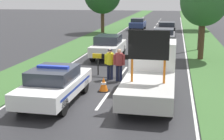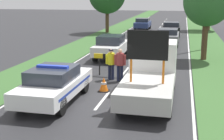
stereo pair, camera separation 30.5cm
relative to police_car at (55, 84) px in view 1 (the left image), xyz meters
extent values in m
plane|color=#28282B|center=(1.89, 0.99, -0.76)|extent=(160.00, 160.00, 0.00)
cube|color=silver|center=(1.89, 0.51, -0.76)|extent=(0.12, 2.32, 0.01)
cube|color=silver|center=(1.89, 5.80, -0.76)|extent=(0.12, 2.32, 0.01)
cube|color=silver|center=(1.89, 11.09, -0.76)|extent=(0.12, 2.32, 0.01)
cube|color=silver|center=(1.89, 16.38, -0.76)|extent=(0.12, 2.32, 0.01)
cube|color=silver|center=(1.89, 21.67, -0.76)|extent=(0.12, 2.32, 0.01)
cube|color=silver|center=(1.89, 26.96, -0.76)|extent=(0.12, 2.32, 0.01)
cube|color=silver|center=(1.89, 32.25, -0.76)|extent=(0.12, 2.32, 0.01)
cube|color=silver|center=(1.89, 37.55, -0.76)|extent=(0.12, 2.32, 0.01)
cube|color=silver|center=(1.89, 42.84, -0.76)|extent=(0.12, 2.32, 0.01)
cube|color=silver|center=(1.89, 48.13, -0.76)|extent=(0.12, 2.32, 0.01)
cube|color=silver|center=(-1.79, 18.32, -0.76)|extent=(0.10, 69.68, 0.01)
cube|color=silver|center=(5.58, 18.32, -0.76)|extent=(0.10, 69.68, 0.01)
cube|color=#38602D|center=(-3.47, 20.99, -0.75)|extent=(3.15, 120.00, 0.03)
cube|color=#38602D|center=(7.25, 20.99, -0.75)|extent=(3.15, 120.00, 0.03)
cube|color=white|center=(0.00, 0.02, -0.11)|extent=(1.87, 4.57, 0.60)
cube|color=#282D38|center=(0.00, -0.12, 0.44)|extent=(1.64, 2.10, 0.51)
cylinder|color=black|center=(-0.81, 1.44, -0.41)|extent=(0.24, 0.71, 0.71)
cylinder|color=black|center=(0.81, 1.44, -0.41)|extent=(0.24, 0.71, 0.71)
cylinder|color=black|center=(-0.81, -1.40, -0.41)|extent=(0.24, 0.71, 0.71)
cylinder|color=black|center=(0.81, -1.40, -0.41)|extent=(0.24, 0.71, 0.71)
cube|color=#1E38C6|center=(0.00, -0.12, 0.75)|extent=(1.31, 0.24, 0.10)
cube|color=#193399|center=(0.00, 0.02, -0.08)|extent=(1.88, 3.75, 0.10)
cube|color=black|center=(0.00, 2.35, -0.17)|extent=(1.03, 0.08, 0.36)
cube|color=white|center=(3.78, 2.76, 0.56)|extent=(2.03, 1.91, 1.87)
cube|color=#232833|center=(3.78, 3.69, 0.89)|extent=(1.73, 0.04, 0.82)
cube|color=#B2B2AD|center=(3.78, 0.04, -0.05)|extent=(2.03, 3.54, 0.65)
cylinder|color=#D16619|center=(3.17, 0.04, 0.72)|extent=(0.09, 0.09, 0.90)
cylinder|color=#D16619|center=(4.40, 0.04, 0.72)|extent=(0.09, 0.09, 0.90)
cube|color=black|center=(3.78, 0.04, 1.73)|extent=(1.54, 0.12, 1.11)
cylinder|color=black|center=(2.89, 2.76, -0.38)|extent=(0.24, 0.77, 0.77)
cylinder|color=black|center=(4.68, 2.76, -0.38)|extent=(0.24, 0.77, 0.77)
cylinder|color=black|center=(2.89, -0.67, -0.38)|extent=(0.24, 0.77, 0.77)
cylinder|color=black|center=(4.68, -0.67, -0.38)|extent=(0.24, 0.77, 0.77)
cylinder|color=black|center=(0.65, 4.69, -0.29)|extent=(0.07, 0.07, 0.95)
cylinder|color=black|center=(3.10, 4.69, -0.29)|extent=(0.07, 0.07, 0.95)
cube|color=yellow|center=(0.60, 4.69, 0.31)|extent=(0.51, 0.08, 0.25)
cube|color=black|center=(1.11, 4.69, 0.31)|extent=(0.51, 0.08, 0.25)
cube|color=yellow|center=(1.62, 4.69, 0.31)|extent=(0.51, 0.08, 0.25)
cube|color=black|center=(2.13, 4.69, 0.31)|extent=(0.51, 0.08, 0.25)
cube|color=yellow|center=(2.64, 4.69, 0.31)|extent=(0.51, 0.08, 0.25)
cube|color=black|center=(3.15, 4.69, 0.31)|extent=(0.51, 0.08, 0.25)
cylinder|color=#191E38|center=(1.40, 3.93, -0.36)|extent=(0.15, 0.15, 0.80)
cylinder|color=#191E38|center=(1.56, 3.93, -0.36)|extent=(0.15, 0.15, 0.80)
cylinder|color=yellow|center=(1.48, 3.93, 0.34)|extent=(0.37, 0.37, 0.60)
cylinder|color=yellow|center=(1.25, 3.93, 0.31)|extent=(0.12, 0.12, 0.51)
cylinder|color=yellow|center=(1.71, 3.93, 0.31)|extent=(0.12, 0.12, 0.51)
sphere|color=tan|center=(1.48, 3.93, 0.74)|extent=(0.21, 0.21, 0.21)
cylinder|color=#141933|center=(1.48, 3.93, 0.80)|extent=(0.24, 0.24, 0.05)
cylinder|color=#191E38|center=(1.92, 3.69, -0.35)|extent=(0.16, 0.16, 0.83)
cylinder|color=#191E38|center=(2.09, 3.69, -0.35)|extent=(0.16, 0.16, 0.83)
cylinder|color=maroon|center=(2.00, 3.69, 0.39)|extent=(0.38, 0.38, 0.63)
cylinder|color=maroon|center=(1.77, 3.69, 0.35)|extent=(0.13, 0.13, 0.53)
cylinder|color=maroon|center=(2.24, 3.69, 0.35)|extent=(0.13, 0.13, 0.53)
sphere|color=tan|center=(2.00, 3.69, 0.81)|extent=(0.22, 0.22, 0.22)
cube|color=black|center=(4.49, 5.25, -0.75)|extent=(0.42, 0.42, 0.03)
cone|color=orange|center=(4.49, 5.25, -0.45)|extent=(0.36, 0.36, 0.56)
cylinder|color=white|center=(4.49, 5.25, -0.43)|extent=(0.20, 0.20, 0.08)
cube|color=black|center=(-1.23, 2.08, -0.75)|extent=(0.52, 0.52, 0.03)
cone|color=orange|center=(-1.23, 2.08, -0.39)|extent=(0.45, 0.45, 0.69)
cylinder|color=white|center=(-1.23, 2.08, -0.35)|extent=(0.25, 0.25, 0.10)
cube|color=black|center=(1.63, 1.82, -0.75)|extent=(0.48, 0.48, 0.03)
cone|color=orange|center=(1.63, 1.82, -0.42)|extent=(0.41, 0.41, 0.63)
cylinder|color=white|center=(1.63, 1.82, -0.38)|extent=(0.23, 0.23, 0.09)
cube|color=silver|center=(0.21, 9.51, -0.04)|extent=(1.83, 4.36, 0.66)
cube|color=#282D38|center=(0.21, 9.38, 0.57)|extent=(1.61, 2.01, 0.57)
cylinder|color=black|center=(-0.58, 10.86, -0.37)|extent=(0.24, 0.78, 0.78)
cylinder|color=black|center=(1.00, 10.86, -0.37)|extent=(0.24, 0.78, 0.78)
cylinder|color=black|center=(-0.58, 8.16, -0.37)|extent=(0.24, 0.78, 0.78)
cylinder|color=black|center=(1.00, 8.16, -0.37)|extent=(0.24, 0.78, 0.78)
cube|color=slate|center=(3.75, 16.43, -0.10)|extent=(1.89, 4.31, 0.68)
cube|color=#282D38|center=(3.75, 16.30, 0.46)|extent=(1.66, 1.98, 0.45)
cylinder|color=black|center=(2.92, 17.77, -0.44)|extent=(0.24, 0.64, 0.64)
cylinder|color=black|center=(4.57, 17.77, -0.44)|extent=(0.24, 0.64, 0.64)
cylinder|color=black|center=(2.92, 15.10, -0.44)|extent=(0.24, 0.64, 0.64)
cylinder|color=black|center=(4.57, 15.10, -0.44)|extent=(0.24, 0.64, 0.64)
cube|color=black|center=(3.81, 22.69, -0.02)|extent=(1.82, 3.98, 0.72)
cube|color=#282D38|center=(3.81, 22.57, 0.56)|extent=(1.60, 1.83, 0.43)
cylinder|color=black|center=(3.02, 23.92, -0.37)|extent=(0.24, 0.78, 0.78)
cylinder|color=black|center=(4.60, 23.92, -0.37)|extent=(0.24, 0.78, 0.78)
cylinder|color=black|center=(3.02, 21.46, -0.37)|extent=(0.24, 0.78, 0.78)
cylinder|color=black|center=(4.60, 21.46, -0.37)|extent=(0.24, 0.78, 0.78)
cube|color=navy|center=(-0.07, 28.76, -0.09)|extent=(1.80, 4.16, 0.64)
cube|color=#282D38|center=(-0.07, 28.63, 0.47)|extent=(1.59, 1.91, 0.47)
cylinder|color=black|center=(-0.85, 30.04, -0.41)|extent=(0.24, 0.70, 0.70)
cylinder|color=black|center=(0.72, 30.04, -0.41)|extent=(0.24, 0.70, 0.70)
cylinder|color=black|center=(-0.85, 27.47, -0.41)|extent=(0.24, 0.70, 0.70)
cylinder|color=black|center=(0.72, 27.47, -0.41)|extent=(0.24, 0.70, 0.70)
cylinder|color=#4C3823|center=(8.13, 29.68, 0.71)|extent=(0.41, 0.41, 2.95)
cylinder|color=#4C3823|center=(-3.73, 24.44, 0.66)|extent=(0.41, 0.41, 2.85)
cylinder|color=#4C3823|center=(6.50, 10.32, 0.61)|extent=(0.37, 0.37, 2.75)
ellipsoid|color=#2D662D|center=(6.50, 10.32, 3.16)|extent=(3.13, 3.13, 3.28)
camera|label=1|loc=(4.75, -11.55, 3.53)|focal=50.00mm
camera|label=2|loc=(5.04, -11.49, 3.53)|focal=50.00mm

